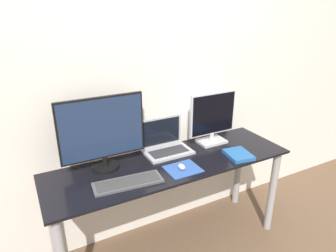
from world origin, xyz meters
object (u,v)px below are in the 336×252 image
keyboard (128,183)px  monitor_left (102,132)px  monitor_right (213,118)px  laptop (165,143)px  book (238,155)px  mouse (182,167)px

keyboard → monitor_left: bearing=104.1°
monitor_left → monitor_right: (0.91, -0.00, -0.06)m
laptop → book: (0.45, -0.35, -0.05)m
monitor_left → keyboard: bearing=-75.9°
keyboard → book: book is taller
monitor_left → mouse: bearing=-30.7°
monitor_right → book: 0.37m
laptop → monitor_left: bearing=-174.5°
mouse → monitor_left: bearing=149.3°
monitor_left → book: (0.94, -0.30, -0.26)m
mouse → laptop: bearing=83.8°
mouse → keyboard: bearing=179.3°
monitor_left → monitor_right: monitor_left is taller
monitor_right → keyboard: size_ratio=0.94×
book → monitor_left: bearing=162.1°
book → keyboard: bearing=177.6°
book → mouse: bearing=176.3°
keyboard → mouse: size_ratio=6.78×
mouse → book: (0.48, -0.03, -0.01)m
monitor_right → monitor_left: bearing=180.0°
monitor_right → keyboard: bearing=-162.3°
monitor_right → book: bearing=-84.0°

